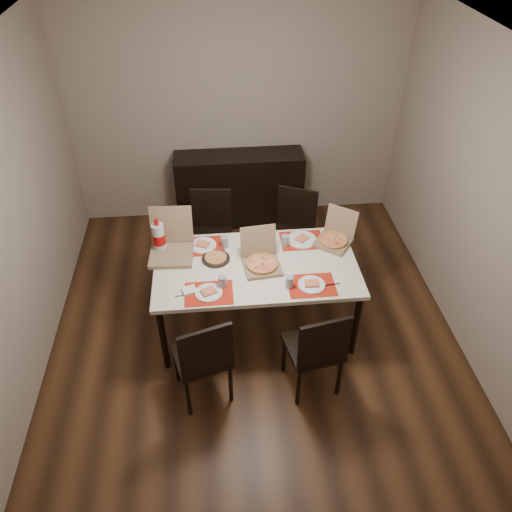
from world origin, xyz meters
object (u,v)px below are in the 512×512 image
dining_table (256,270)px  chair_near_left (203,357)px  chair_near_right (317,349)px  chair_far_right (294,229)px  dip_bowl (270,250)px  soda_bottle (159,238)px  sideboard (240,189)px  pizza_box_center (261,261)px  chair_far_left (212,229)px

dining_table → chair_near_left: chair_near_left is taller
chair_near_right → chair_far_right: same height
dining_table → chair_near_left: size_ratio=1.94×
dining_table → dip_bowl: (0.15, 0.18, 0.08)m
chair_near_right → soda_bottle: soda_bottle is taller
sideboard → soda_bottle: soda_bottle is taller
chair_near_left → dip_bowl: 1.20m
chair_far_right → soda_bottle: 1.49m
dining_table → chair_near_left: bearing=-121.6°
soda_bottle → pizza_box_center: bearing=-18.3°
chair_near_right → dining_table: bearing=117.1°
chair_near_right → dip_bowl: size_ratio=8.68×
dining_table → chair_near_right: (0.41, -0.80, -0.17)m
dining_table → soda_bottle: bearing=161.5°
pizza_box_center → dip_bowl: pizza_box_center is taller
soda_bottle → dining_table: bearing=-18.5°
chair_near_right → soda_bottle: size_ratio=2.71×
dining_table → chair_near_right: chair_near_right is taller
dining_table → chair_near_left: (-0.49, -0.80, -0.17)m
chair_far_left → soda_bottle: size_ratio=2.71×
sideboard → chair_far_left: (-0.36, -0.89, 0.06)m
chair_near_left → soda_bottle: size_ratio=2.71×
dip_bowl → soda_bottle: size_ratio=0.31×
chair_far_right → pizza_box_center: (-0.43, -0.85, 0.29)m
chair_near_left → chair_far_right: 1.91m
sideboard → chair_near_left: (-0.47, -2.60, 0.06)m
pizza_box_center → soda_bottle: (-0.90, 0.30, 0.09)m
chair_far_left → chair_near_left: bearing=-93.7°
sideboard → chair_near_right: (0.44, -2.60, 0.06)m
chair_far_left → pizza_box_center: size_ratio=2.42×
chair_near_left → pizza_box_center: bearing=55.8°
chair_far_left → dip_bowl: size_ratio=8.68×
chair_far_left → chair_near_right: bearing=-65.1°
chair_far_right → dip_bowl: size_ratio=8.68×
soda_bottle → chair_far_left: bearing=53.0°
sideboard → dip_bowl: 1.66m
sideboard → chair_far_right: (0.51, -0.95, 0.06)m
dining_table → chair_far_left: (-0.38, 0.91, -0.17)m
chair_near_left → soda_bottle: (-0.36, 1.09, 0.38)m
dining_table → chair_near_right: bearing=-62.9°
soda_bottle → sideboard: bearing=61.3°
chair_near_right → chair_far_left: same height
sideboard → chair_far_right: size_ratio=1.61×
chair_near_left → chair_far_left: (0.11, 1.71, 0.00)m
dining_table → chair_far_right: size_ratio=1.94×
chair_near_left → chair_far_right: size_ratio=1.00×
sideboard → dip_bowl: bearing=-83.8°
sideboard → pizza_box_center: 1.84m
chair_far_left → soda_bottle: bearing=-127.0°
chair_near_left → sideboard: bearing=79.8°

